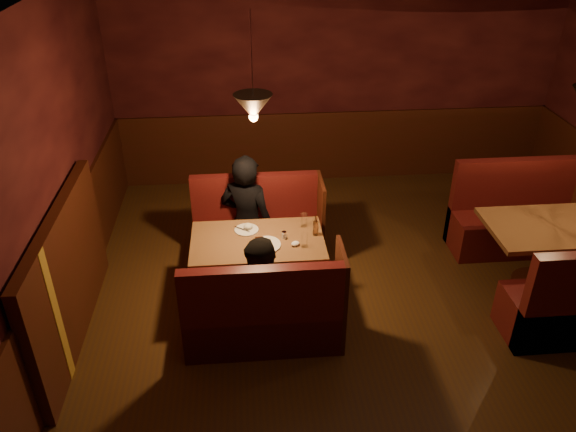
{
  "coord_description": "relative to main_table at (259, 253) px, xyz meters",
  "views": [
    {
      "loc": [
        -1.31,
        -3.82,
        3.67
      ],
      "look_at": [
        -0.9,
        0.8,
        0.95
      ],
      "focal_mm": 35.0,
      "sensor_mm": 36.0,
      "label": 1
    }
  ],
  "objects": [
    {
      "name": "room",
      "position": [
        0.91,
        -0.75,
        0.51
      ],
      "size": [
        6.02,
        7.02,
        2.92
      ],
      "color": "#452B15",
      "rests_on": "ground"
    },
    {
      "name": "main_table",
      "position": [
        0.0,
        0.0,
        0.0
      ],
      "size": [
        1.3,
        0.79,
        0.91
      ],
      "color": "#542B18",
      "rests_on": "ground"
    },
    {
      "name": "main_bench_far",
      "position": [
        0.01,
        0.74,
        -0.23
      ],
      "size": [
        1.43,
        0.51,
        0.98
      ],
      "color": "#4E1111",
      "rests_on": "ground"
    },
    {
      "name": "main_bench_near",
      "position": [
        0.01,
        -0.74,
        -0.23
      ],
      "size": [
        1.43,
        0.51,
        0.98
      ],
      "color": "#4E1111",
      "rests_on": "ground"
    },
    {
      "name": "second_table",
      "position": [
        2.96,
        -0.08,
        0.02
      ],
      "size": [
        1.33,
        0.85,
        0.75
      ],
      "color": "#542B18",
      "rests_on": "ground"
    },
    {
      "name": "second_bench_far",
      "position": [
        2.99,
        0.72,
        -0.2
      ],
      "size": [
        1.47,
        0.55,
        1.05
      ],
      "color": "#4E1111",
      "rests_on": "ground"
    },
    {
      "name": "diner_a",
      "position": [
        -0.11,
        0.7,
        0.28
      ],
      "size": [
        0.69,
        0.58,
        1.63
      ],
      "primitive_type": "imported",
      "rotation": [
        0.0,
        0.0,
        2.78
      ],
      "color": "black",
      "rests_on": "ground"
    },
    {
      "name": "diner_b",
      "position": [
        0.02,
        -0.6,
        0.16
      ],
      "size": [
        0.78,
        0.67,
        1.4
      ],
      "primitive_type": "imported",
      "rotation": [
        0.0,
        0.0,
        -0.23
      ],
      "color": "black",
      "rests_on": "ground"
    }
  ]
}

